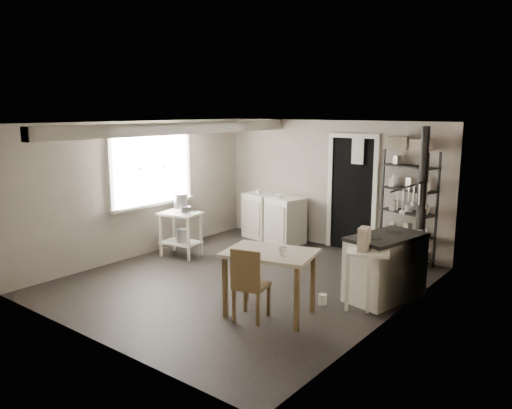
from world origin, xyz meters
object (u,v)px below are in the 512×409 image
Objects in this scene: prep_table at (181,233)px; chair at (251,280)px; flour_sack at (379,251)px; stockpot at (181,201)px; work_table at (270,285)px; shelf_rack at (409,206)px; base_cabinets at (273,216)px; stove at (385,266)px.

chair is (2.60, -1.31, 0.08)m from prep_table.
prep_table reaches higher than flour_sack.
stockpot is 3.06m from work_table.
chair reaches higher than prep_table.
stockpot is 0.24× the size of work_table.
work_table is (2.70, -1.08, -0.02)m from prep_table.
stockpot is at bearing 157.11° from work_table.
shelf_rack reaches higher than work_table.
prep_table is 3.32m from flour_sack.
shelf_rack is at bearing 31.70° from prep_table.
shelf_rack is at bearing 80.51° from work_table.
chair reaches higher than work_table.
shelf_rack reaches higher than chair.
base_cabinets reaches higher than work_table.
chair is at bearing -26.78° from prep_table.
flour_sack is (0.32, 2.89, -0.25)m from chair.
stove is at bearing -61.00° from shelf_rack.
prep_table is at bearing -151.57° from flour_sack.
prep_table is 0.85× the size of chair.
stockpot is (-0.08, 0.09, 0.54)m from prep_table.
stove is (0.37, -1.67, -0.51)m from shelf_rack.
chair is 1.70× the size of flour_sack.
chair is (2.67, -1.40, -0.45)m from stockpot.
base_cabinets is 3.74m from chair.
flour_sack is at bearing -109.36° from shelf_rack.
base_cabinets is 0.72× the size of shelf_rack.
stove is 1.22× the size of chair.
flour_sack is at bearing 85.29° from work_table.
stove is at bearing 44.60° from chair.
prep_table is 0.70× the size of stove.
shelf_rack reaches higher than flour_sack.
stockpot is 0.28× the size of chair.
stockpot is 3.42m from flour_sack.
prep_table is 2.91m from work_table.
prep_table is 0.72× the size of work_table.
base_cabinets reaches higher than prep_table.
chair is 2.92m from flour_sack.
stockpot is 3.69m from stove.
shelf_rack reaches higher than stockpot.
work_table reaches higher than flour_sack.
work_table is 2.67m from flour_sack.
base_cabinets is (0.68, 1.77, -0.48)m from stockpot.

